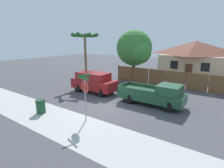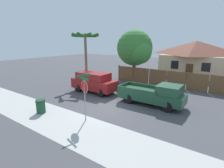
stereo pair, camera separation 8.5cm
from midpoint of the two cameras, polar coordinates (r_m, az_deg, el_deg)
The scene contains 10 objects.
ground_plane at distance 13.46m, azimuth -2.14°, elevation -7.60°, with size 80.00×80.00×0.00m, color #47474C.
sidewalk_strip at distance 11.06m, azimuth -13.70°, elevation -13.05°, with size 36.00×3.20×0.01m.
wooden_fence at distance 19.83m, azimuth 19.94°, elevation 1.37°, with size 14.59×0.12×1.89m.
house at distance 28.09m, azimuth 25.25°, elevation 7.81°, with size 9.13×7.04×4.91m.
oak_tree at distance 22.02m, azimuth 7.48°, elevation 11.30°, with size 4.60×4.39×6.24m.
palm_tree at distance 20.34m, azimuth -8.97°, elevation 13.96°, with size 2.85×3.06×5.79m.
red_suv at distance 17.08m, azimuth -6.06°, elevation 0.75°, with size 4.52×1.96×1.96m.
orange_pickup at distance 14.03m, azimuth 13.42°, elevation -3.33°, with size 5.14×1.94×1.78m.
stop_sign at distance 10.80m, azimuth -9.08°, elevation -1.94°, with size 0.95×0.85×2.99m.
trash_bin at distance 13.30m, azimuth -22.42°, elevation -6.79°, with size 0.66×0.66×0.95m.
Camera 1 is at (7.50, -10.01, 4.98)m, focal length 28.00 mm.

